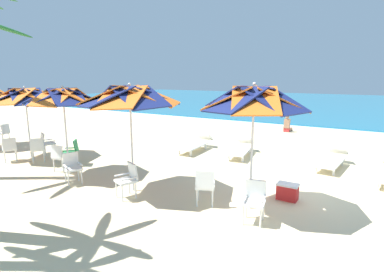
# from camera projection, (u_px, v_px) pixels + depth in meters

# --- Properties ---
(ground_plane) EXTENTS (80.00, 80.00, 0.00)m
(ground_plane) POSITION_uv_depth(u_px,v_px,m) (305.00, 187.00, 8.21)
(ground_plane) COLOR beige
(sea) EXTENTS (80.00, 36.00, 0.10)m
(sea) POSITION_uv_depth(u_px,v_px,m) (360.00, 104.00, 32.20)
(sea) COLOR teal
(sea) RESTS_ON ground
(surf_foam) EXTENTS (80.00, 0.70, 0.01)m
(surf_foam) POSITION_uv_depth(u_px,v_px,m) (342.00, 130.00, 16.85)
(surf_foam) COLOR white
(surf_foam) RESTS_ON ground
(beach_umbrella_0) EXTENTS (2.37, 2.37, 2.83)m
(beach_umbrella_0) POSITION_uv_depth(u_px,v_px,m) (254.00, 100.00, 6.41)
(beach_umbrella_0) COLOR silver
(beach_umbrella_0) RESTS_ON ground
(plastic_chair_0) EXTENTS (0.51, 0.54, 0.87)m
(plastic_chair_0) POSITION_uv_depth(u_px,v_px,m) (254.00, 199.00, 6.18)
(plastic_chair_0) COLOR white
(plastic_chair_0) RESTS_ON ground
(plastic_chair_1) EXTENTS (0.59, 0.61, 0.87)m
(plastic_chair_1) POSITION_uv_depth(u_px,v_px,m) (205.00, 185.00, 6.97)
(plastic_chair_1) COLOR white
(plastic_chair_1) RESTS_ON ground
(beach_umbrella_1) EXTENTS (2.56, 2.56, 2.80)m
(beach_umbrella_1) POSITION_uv_depth(u_px,v_px,m) (130.00, 97.00, 7.49)
(beach_umbrella_1) COLOR silver
(beach_umbrella_1) RESTS_ON ground
(plastic_chair_2) EXTENTS (0.57, 0.59, 0.87)m
(plastic_chair_2) POSITION_uv_depth(u_px,v_px,m) (128.00, 178.00, 7.43)
(plastic_chair_2) COLOR white
(plastic_chair_2) RESTS_ON ground
(beach_umbrella_2) EXTENTS (2.24, 2.24, 2.70)m
(beach_umbrella_2) POSITION_uv_depth(u_px,v_px,m) (63.00, 97.00, 8.83)
(beach_umbrella_2) COLOR silver
(beach_umbrella_2) RESTS_ON ground
(plastic_chair_3) EXTENTS (0.63, 0.63, 0.87)m
(plastic_chair_3) POSITION_uv_depth(u_px,v_px,m) (72.00, 151.00, 10.16)
(plastic_chair_3) COLOR #2D8C4C
(plastic_chair_3) RESTS_ON ground
(plastic_chair_4) EXTENTS (0.60, 0.58, 0.87)m
(plastic_chair_4) POSITION_uv_depth(u_px,v_px,m) (72.00, 166.00, 8.43)
(plastic_chair_4) COLOR white
(plastic_chair_4) RESTS_ON ground
(plastic_chair_5) EXTENTS (0.52, 0.55, 0.87)m
(plastic_chair_5) POSITION_uv_depth(u_px,v_px,m) (60.00, 156.00, 9.47)
(plastic_chair_5) COLOR white
(plastic_chair_5) RESTS_ON ground
(beach_umbrella_3) EXTENTS (2.62, 2.62, 2.62)m
(beach_umbrella_3) POSITION_uv_depth(u_px,v_px,m) (25.00, 96.00, 10.81)
(beach_umbrella_3) COLOR silver
(beach_umbrella_3) RESTS_ON ground
(plastic_chair_6) EXTENTS (0.60, 0.59, 0.87)m
(plastic_chair_6) POSITION_uv_depth(u_px,v_px,m) (10.00, 148.00, 10.56)
(plastic_chair_6) COLOR white
(plastic_chair_6) RESTS_ON ground
(plastic_chair_7) EXTENTS (0.56, 0.59, 0.87)m
(plastic_chair_7) POSITION_uv_depth(u_px,v_px,m) (46.00, 142.00, 11.47)
(plastic_chair_7) COLOR white
(plastic_chair_7) RESTS_ON ground
(plastic_chair_8) EXTENTS (0.63, 0.62, 0.87)m
(plastic_chair_8) POSITION_uv_depth(u_px,v_px,m) (38.00, 148.00, 10.53)
(plastic_chair_8) COLOR white
(plastic_chair_8) RESTS_ON ground
(plastic_chair_10) EXTENTS (0.58, 0.55, 0.87)m
(plastic_chair_10) POSITION_uv_depth(u_px,v_px,m) (3.00, 132.00, 13.56)
(plastic_chair_10) COLOR white
(plastic_chair_10) RESTS_ON ground
(sun_lounger_1) EXTENTS (0.83, 2.20, 0.62)m
(sun_lounger_1) POSITION_uv_depth(u_px,v_px,m) (332.00, 159.00, 9.92)
(sun_lounger_1) COLOR white
(sun_lounger_1) RESTS_ON ground
(sun_lounger_2) EXTENTS (0.97, 2.22, 0.62)m
(sun_lounger_2) POSITION_uv_depth(u_px,v_px,m) (241.00, 148.00, 11.43)
(sun_lounger_2) COLOR white
(sun_lounger_2) RESTS_ON ground
(sun_lounger_3) EXTENTS (0.72, 2.17, 0.62)m
(sun_lounger_3) POSITION_uv_depth(u_px,v_px,m) (195.00, 144.00, 12.18)
(sun_lounger_3) COLOR white
(sun_lounger_3) RESTS_ON ground
(cooler_box) EXTENTS (0.50, 0.34, 0.40)m
(cooler_box) POSITION_uv_depth(u_px,v_px,m) (288.00, 191.00, 7.35)
(cooler_box) COLOR red
(cooler_box) RESTS_ON ground
(beachgoer_seated) EXTENTS (0.30, 0.93, 0.92)m
(beachgoer_seated) POSITION_uv_depth(u_px,v_px,m) (287.00, 126.00, 16.45)
(beachgoer_seated) COLOR red
(beachgoer_seated) RESTS_ON ground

